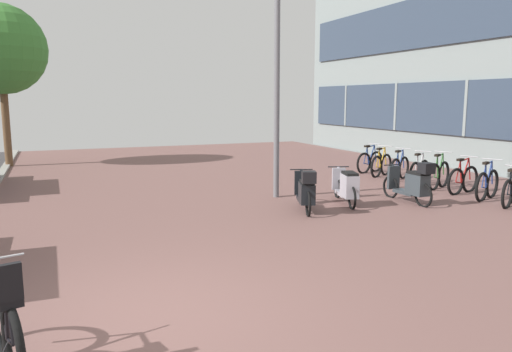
# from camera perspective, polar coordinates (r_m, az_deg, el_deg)

# --- Properties ---
(ground) EXTENTS (21.00, 40.00, 0.13)m
(ground) POSITION_cam_1_polar(r_m,az_deg,el_deg) (6.13, 1.05, -14.42)
(ground) COLOR #2C282A
(bicycle_foreground) EXTENTS (0.58, 1.35, 1.10)m
(bicycle_foreground) POSITION_cam_1_polar(r_m,az_deg,el_deg) (5.09, -27.47, -15.40)
(bicycle_foreground) COLOR black
(bicycle_foreground) RESTS_ON ground
(bicycle_rack_01) EXTENTS (1.22, 0.59, 0.94)m
(bicycle_rack_01) POSITION_cam_1_polar(r_m,az_deg,el_deg) (12.54, 27.64, -1.61)
(bicycle_rack_01) COLOR black
(bicycle_rack_01) RESTS_ON ground
(bicycle_rack_02) EXTENTS (1.31, 0.60, 1.01)m
(bicycle_rack_02) POSITION_cam_1_polar(r_m,az_deg,el_deg) (13.14, 25.32, -0.92)
(bicycle_rack_02) COLOR black
(bicycle_rack_02) RESTS_ON ground
(bicycle_rack_03) EXTENTS (1.36, 0.49, 0.99)m
(bicycle_rack_03) POSITION_cam_1_polar(r_m,az_deg,el_deg) (13.70, 22.96, -0.41)
(bicycle_rack_03) COLOR black
(bicycle_rack_03) RESTS_ON ground
(bicycle_rack_04) EXTENTS (1.29, 0.67, 1.03)m
(bicycle_rack_04) POSITION_cam_1_polar(r_m,az_deg,el_deg) (14.23, 20.52, 0.10)
(bicycle_rack_04) COLOR black
(bicycle_rack_04) RESTS_ON ground
(bicycle_rack_05) EXTENTS (1.23, 0.65, 0.96)m
(bicycle_rack_05) POSITION_cam_1_polar(r_m,az_deg,el_deg) (14.83, 18.48, 0.46)
(bicycle_rack_05) COLOR black
(bicycle_rack_05) RESTS_ON ground
(bicycle_rack_06) EXTENTS (1.22, 0.69, 0.98)m
(bicycle_rack_06) POSITION_cam_1_polar(r_m,az_deg,el_deg) (15.39, 16.37, 0.87)
(bicycle_rack_06) COLOR black
(bicycle_rack_06) RESTS_ON ground
(bicycle_rack_07) EXTENTS (1.26, 0.68, 0.98)m
(bicycle_rack_07) POSITION_cam_1_polar(r_m,az_deg,el_deg) (15.97, 14.38, 1.24)
(bicycle_rack_07) COLOR black
(bicycle_rack_07) RESTS_ON ground
(bicycle_rack_08) EXTENTS (1.33, 0.53, 0.99)m
(bicycle_rack_08) POSITION_cam_1_polar(r_m,az_deg,el_deg) (16.69, 13.13, 1.62)
(bicycle_rack_08) COLOR black
(bicycle_rack_08) RESTS_ON ground
(scooter_near) EXTENTS (0.77, 1.74, 0.82)m
(scooter_near) POSITION_cam_1_polar(r_m,az_deg,el_deg) (11.44, 10.52, -1.22)
(scooter_near) COLOR black
(scooter_near) RESTS_ON ground
(scooter_mid) EXTENTS (0.87, 1.70, 0.97)m
(scooter_mid) POSITION_cam_1_polar(r_m,az_deg,el_deg) (10.61, 5.80, -1.78)
(scooter_mid) COLOR black
(scooter_mid) RESTS_ON ground
(scooter_far) EXTENTS (0.52, 1.73, 1.03)m
(scooter_far) POSITION_cam_1_polar(r_m,az_deg,el_deg) (11.93, 17.73, -0.85)
(scooter_far) COLOR black
(scooter_far) RESTS_ON ground
(lamp_post) EXTENTS (0.20, 0.52, 5.76)m
(lamp_post) POSITION_cam_1_polar(r_m,az_deg,el_deg) (11.98, 2.46, 12.72)
(lamp_post) COLOR slate
(lamp_post) RESTS_ON ground
(street_tree) EXTENTS (3.14, 3.14, 5.71)m
(street_tree) POSITION_cam_1_polar(r_m,az_deg,el_deg) (19.83, -27.63, 12.92)
(street_tree) COLOR brown
(street_tree) RESTS_ON ground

